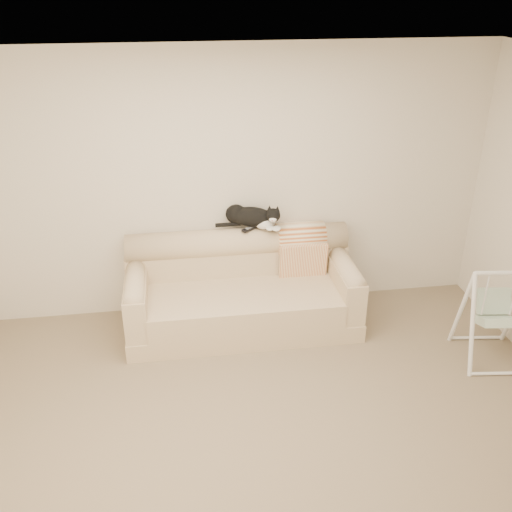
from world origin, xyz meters
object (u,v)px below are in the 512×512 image
(remote_a, at_px, (250,229))
(tuxedo_cat, at_px, (251,217))
(sofa, at_px, (241,291))
(baby_swing, at_px, (495,315))
(remote_b, at_px, (269,228))

(remote_a, bearing_deg, tuxedo_cat, 64.95)
(sofa, xyz_separation_m, baby_swing, (2.13, -0.89, 0.09))
(remote_a, bearing_deg, baby_swing, -29.08)
(sofa, height_order, tuxedo_cat, tuxedo_cat)
(sofa, bearing_deg, baby_swing, -22.81)
(remote_a, relative_size, tuxedo_cat, 0.28)
(remote_b, bearing_deg, remote_a, 175.94)
(remote_a, distance_m, remote_b, 0.18)
(baby_swing, bearing_deg, tuxedo_cat, 149.81)
(sofa, distance_m, remote_a, 0.61)
(remote_a, height_order, tuxedo_cat, tuxedo_cat)
(sofa, height_order, remote_b, remote_b)
(sofa, distance_m, remote_b, 0.67)
(remote_a, xyz_separation_m, remote_b, (0.18, -0.01, -0.00))
(tuxedo_cat, height_order, baby_swing, tuxedo_cat)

